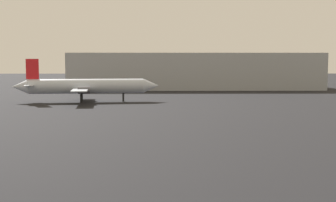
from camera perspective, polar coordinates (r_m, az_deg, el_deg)
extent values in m
cylinder|color=#B2BCCC|center=(89.49, -10.45, 1.90)|extent=(22.72, 5.83, 2.93)
cone|color=#B2BCCC|center=(89.94, -2.22, 2.00)|extent=(3.58, 3.32, 2.93)
cone|color=#B2BCCC|center=(90.89, -18.59, 1.77)|extent=(3.58, 3.32, 2.93)
cube|color=#B2BCCC|center=(89.57, -11.17, 1.61)|extent=(5.43, 19.84, 0.18)
cube|color=#B2BCCC|center=(90.54, -17.36, 1.98)|extent=(2.65, 6.59, 0.12)
cube|color=red|center=(90.38, -17.17, 3.98)|extent=(2.45, 0.54, 3.98)
cylinder|color=#4C4C54|center=(93.26, -10.64, 1.66)|extent=(2.45, 1.66, 1.37)
cylinder|color=#4C4C54|center=(85.83, -10.84, 1.37)|extent=(2.45, 1.66, 1.37)
cube|color=black|center=(89.67, -5.82, 0.48)|extent=(0.43, 0.43, 1.71)
cube|color=black|center=(91.22, -11.10, 0.49)|extent=(0.43, 0.43, 1.71)
cube|color=black|center=(88.18, -11.19, 0.33)|extent=(0.43, 0.43, 1.71)
cube|color=#999EA3|center=(136.22, 3.33, 3.92)|extent=(73.09, 27.34, 10.57)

